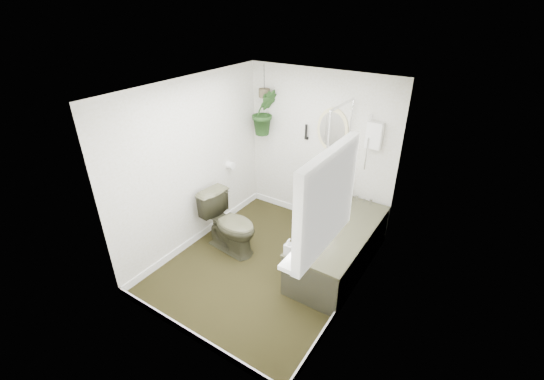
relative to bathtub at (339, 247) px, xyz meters
The scene contains 22 objects.
floor 0.99m from the bathtub, 147.99° to the right, with size 2.30×2.80×0.02m, color black.
ceiling 2.23m from the bathtub, 147.99° to the right, with size 2.30×2.80×0.02m, color white.
wall_back 1.49m from the bathtub, 131.32° to the left, with size 2.30×0.02×2.30m, color white.
wall_front 2.24m from the bathtub, 112.73° to the right, with size 2.30×0.02×2.30m, color white.
wall_left 2.20m from the bathtub, 165.69° to the right, with size 0.02×2.80×2.30m, color white.
wall_right 1.06m from the bathtub, 54.25° to the right, with size 0.02×2.80×2.30m, color white.
skirting 0.97m from the bathtub, 147.99° to the right, with size 2.30×2.80×0.10m, color white.
bathtub is the anchor object (origin of this frame).
bath_screen 1.15m from the bathtub, 123.96° to the left, with size 0.04×0.72×1.40m, color silver, non-canonical shape.
shower_box 1.51m from the bathtub, 90.00° to the left, with size 0.20×0.10×0.35m, color white.
oval_mirror 1.61m from the bathtub, 124.57° to the left, with size 0.46×0.03×0.62m, color beige.
wall_sconce 1.72m from the bathtub, 139.29° to the left, with size 0.04×0.04×0.22m, color black.
toilet_roll_holder 2.01m from the bathtub, behind, with size 0.11×0.11×0.11m, color white.
window_recess 1.84m from the bathtub, 76.41° to the right, with size 0.08×1.00×0.90m, color white.
window_sill 1.54m from the bathtub, 79.61° to the right, with size 0.18×1.00×0.04m, color white.
window_blinds 1.83m from the bathtub, 78.46° to the right, with size 0.01×0.86×0.76m, color white.
toilet 1.48m from the bathtub, 161.47° to the right, with size 0.46×0.81×0.83m, color #43432E.
pedestal_sink 0.89m from the bathtub, 133.28° to the left, with size 0.55×0.47×0.94m, color #43432E, non-canonical shape.
sill_plant 1.57m from the bathtub, 80.05° to the right, with size 0.24×0.21×0.27m, color black.
hanging_plant 2.24m from the bathtub, 155.53° to the left, with size 0.38×0.30×0.69m, color black.
soap_bottle 0.93m from the bathtub, 110.16° to the right, with size 0.09×0.09×0.20m, color black.
hanging_pot 2.42m from the bathtub, 155.53° to the left, with size 0.16×0.16×0.12m, color #49402D.
Camera 1 is at (2.12, -3.11, 3.15)m, focal length 24.00 mm.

